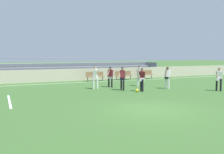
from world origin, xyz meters
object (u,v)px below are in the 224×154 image
bleacher_stand (77,70)px  player_white_overlapping (219,77)px  bench_near_bin (95,75)px  bench_far_left (123,74)px  player_white_deep_cover (95,76)px  player_dark_pressing_high (110,75)px  player_white_challenging (167,76)px  player_dark_wide_left (142,78)px  soccer_ball (137,90)px  player_dark_on_ball (122,77)px  bench_far_right (145,74)px  player_white_trailing_run (139,74)px

bleacher_stand → player_white_overlapping: size_ratio=11.38×
player_white_overlapping → bench_near_bin: bearing=120.2°
bench_far_left → player_white_deep_cover: player_white_deep_cover is taller
bleacher_stand → player_white_deep_cover: bearing=-96.9°
player_dark_pressing_high → player_white_challenging: bearing=-35.7°
bleacher_stand → player_white_challenging: bearing=-70.1°
player_dark_wide_left → soccer_ball: (-0.47, -0.15, -0.87)m
player_dark_wide_left → player_dark_pressing_high: 3.21m
player_white_overlapping → player_dark_wide_left: bearing=158.6°
bleacher_stand → player_dark_on_ball: bleacher_stand is taller
bleacher_stand → player_white_deep_cover: size_ratio=11.14×
bench_far_right → bench_near_bin: same height
bleacher_stand → player_dark_pressing_high: size_ratio=11.70×
player_white_deep_cover → player_white_overlapping: size_ratio=1.02×
bench_far_left → player_white_challenging: (0.01, -7.51, 0.45)m
bench_far_right → player_dark_pressing_high: bearing=-141.3°
bleacher_stand → player_white_overlapping: (6.64, -13.36, 0.07)m
bench_near_bin → player_dark_on_ball: (-0.36, -6.87, 0.46)m
bleacher_stand → player_white_deep_cover: 8.86m
player_white_deep_cover → player_white_challenging: (5.02, -2.12, -0.02)m
player_dark_wide_left → player_white_trailing_run: (1.36, 2.72, 0.03)m
player_white_overlapping → player_white_challenging: 3.62m
player_dark_on_ball → player_white_deep_cover: (-1.54, 1.48, 0.02)m
bench_far_right → bench_far_left: bearing=180.0°
player_dark_pressing_high → soccer_ball: 3.33m
player_white_challenging → player_white_overlapping: bearing=-42.3°
player_white_trailing_run → player_white_challenging: 2.56m
bleacher_stand → player_dark_on_ball: size_ratio=11.30×
player_dark_pressing_high → player_white_challenging: player_white_challenging is taller
player_white_trailing_run → player_white_deep_cover: player_white_deep_cover is taller
player_dark_on_ball → player_dark_pressing_high: 1.95m
player_dark_on_ball → player_dark_wide_left: size_ratio=1.02×
bench_far_right → player_dark_on_ball: 9.15m
player_dark_wide_left → player_dark_pressing_high: size_ratio=1.02×
player_white_deep_cover → bench_near_bin: bearing=70.5°
bleacher_stand → bench_far_right: bleacher_stand is taller
player_dark_on_ball → soccer_ball: player_dark_on_ball is taller
bleacher_stand → bench_far_right: size_ratio=10.56×
bleacher_stand → player_white_challenging: size_ratio=11.33×
player_dark_pressing_high → soccer_ball: bearing=-78.2°
player_white_challenging → bench_far_right: bearing=71.3°
player_white_trailing_run → player_white_deep_cover: (-3.91, -0.18, 0.01)m
player_dark_on_ball → player_white_challenging: size_ratio=1.00×
player_white_trailing_run → player_white_overlapping: size_ratio=1.02×
bleacher_stand → soccer_ball: bearing=-84.9°
bench_far_left → player_white_trailing_run: bearing=-102.0°
player_white_trailing_run → player_white_deep_cover: 3.91m
bench_near_bin → player_white_trailing_run: bearing=-68.9°
bench_far_left → player_white_trailing_run: (-1.10, -5.21, 0.47)m
player_dark_wide_left → player_dark_on_ball: bearing=133.6°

